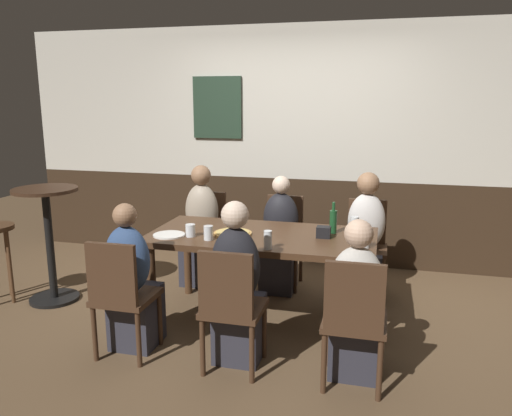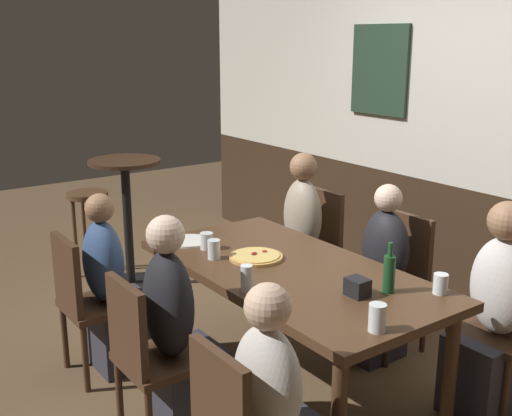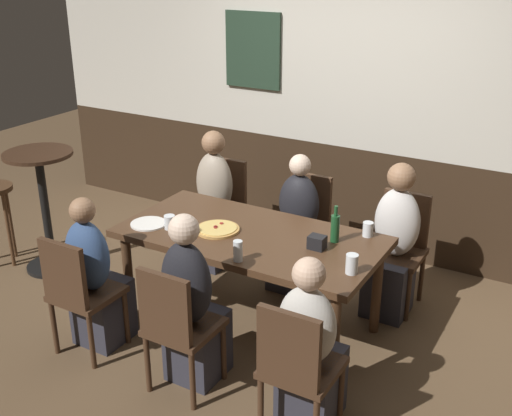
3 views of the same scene
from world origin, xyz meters
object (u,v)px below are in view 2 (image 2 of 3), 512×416
(chair_mid_near, at_px, (149,352))
(person_right_far, at_px, (491,326))
(person_mid_far, at_px, (378,286))
(pint_glass_stout, at_px, (247,280))
(tumbler_short, at_px, (214,250))
(chair_mid_far, at_px, (396,275))
(person_left_far, at_px, (297,246))
(pint_glass_amber, at_px, (377,320))
(chair_left_far, at_px, (314,243))
(tumbler_water, at_px, (440,285))
(dining_table, at_px, (290,280))
(person_left_near, at_px, (113,297))
(person_mid_near, at_px, (178,344))
(condiment_caddy, at_px, (357,287))
(pint_glass_pale, at_px, (207,242))
(beer_bottle_green, at_px, (389,273))
(chair_left_near, at_px, (87,298))
(side_bar_table, at_px, (127,213))
(bar_stool, at_px, (88,210))
(pizza, at_px, (256,257))
(plate_white_large, at_px, (189,241))
(chair_right_far, at_px, (509,319))

(chair_mid_near, bearing_deg, person_right_far, 63.12)
(person_mid_far, bearing_deg, pint_glass_stout, -82.82)
(tumbler_short, bearing_deg, chair_mid_far, 72.14)
(person_left_far, bearing_deg, pint_glass_amber, -28.82)
(chair_left_far, distance_m, tumbler_short, 1.26)
(tumbler_water, height_order, tumbler_short, tumbler_short)
(person_right_far, xyz_separation_m, pint_glass_stout, (-0.67, -1.11, 0.30))
(chair_mid_far, bearing_deg, dining_table, -90.00)
(dining_table, xyz_separation_m, person_left_near, (-0.81, -0.71, -0.20))
(chair_mid_far, relative_size, person_mid_near, 0.75)
(chair_mid_near, xyz_separation_m, tumbler_water, (0.72, 1.25, 0.29))
(chair_mid_far, distance_m, tumbler_water, 0.92)
(condiment_caddy, bearing_deg, tumbler_water, 57.93)
(chair_mid_far, height_order, person_mid_near, person_mid_near)
(tumbler_water, height_order, pint_glass_pale, tumbler_water)
(dining_table, bearing_deg, beer_bottle_green, 17.88)
(person_left_near, bearing_deg, person_mid_far, 60.47)
(chair_left_near, relative_size, person_mid_near, 0.75)
(side_bar_table, bearing_deg, condiment_caddy, 2.50)
(person_mid_far, height_order, tumbler_water, person_mid_far)
(person_left_far, bearing_deg, person_mid_near, -60.56)
(person_right_far, bearing_deg, bar_stool, -163.53)
(person_left_far, bearing_deg, tumbler_water, -12.57)
(pizza, relative_size, pint_glass_amber, 2.48)
(condiment_caddy, bearing_deg, beer_bottle_green, 69.71)
(person_left_near, distance_m, beer_bottle_green, 1.67)
(chair_left_far, distance_m, side_bar_table, 1.50)
(chair_mid_far, bearing_deg, side_bar_table, -153.83)
(plate_white_large, height_order, condiment_caddy, condiment_caddy)
(person_left_far, bearing_deg, dining_table, -41.56)
(chair_left_far, relative_size, beer_bottle_green, 3.38)
(tumbler_water, bearing_deg, plate_white_large, -157.18)
(chair_left_far, relative_size, pint_glass_stout, 6.30)
(person_left_near, bearing_deg, condiment_caddy, 29.34)
(dining_table, height_order, chair_mid_far, chair_mid_far)
(pint_glass_pale, relative_size, beer_bottle_green, 0.39)
(tumbler_short, distance_m, bar_stool, 2.05)
(chair_left_far, bearing_deg, beer_bottle_green, -27.07)
(chair_mid_far, distance_m, condiment_caddy, 1.03)
(person_right_far, height_order, tumbler_water, person_right_far)
(person_left_far, relative_size, pizza, 3.80)
(chair_left_near, xyz_separation_m, side_bar_table, (-1.15, 0.79, 0.12))
(chair_right_far, height_order, pizza, chair_right_far)
(tumbler_water, distance_m, beer_bottle_green, 0.26)
(chair_mid_near, distance_m, side_bar_table, 2.11)
(chair_left_far, relative_size, tumbler_water, 8.57)
(chair_left_near, relative_size, plate_white_large, 3.41)
(chair_mid_near, bearing_deg, person_left_far, 116.88)
(chair_mid_near, xyz_separation_m, person_right_far, (0.81, 1.59, 0.00))
(person_mid_far, distance_m, beer_bottle_green, 0.86)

